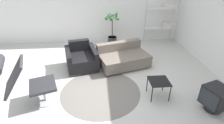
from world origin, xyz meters
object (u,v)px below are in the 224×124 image
at_px(armchair_red, 81,59).
at_px(potted_plant, 112,32).
at_px(lounge_chair, 20,77).
at_px(side_table, 159,82).
at_px(couch_low, 123,58).
at_px(crt_television, 216,98).
at_px(shelf_unit, 165,17).

distance_m(armchair_red, potted_plant, 1.96).
bearing_deg(lounge_chair, potted_plant, 128.94).
bearing_deg(side_table, armchair_red, 140.17).
xyz_separation_m(armchair_red, couch_low, (1.18, 0.03, -0.04)).
bearing_deg(crt_television, lounge_chair, 64.39).
bearing_deg(potted_plant, crt_television, -64.97).
bearing_deg(shelf_unit, armchair_red, -149.10).
distance_m(side_table, potted_plant, 3.21).
height_order(armchair_red, potted_plant, potted_plant).
bearing_deg(potted_plant, couch_low, -84.40).
relative_size(armchair_red, potted_plant, 0.82).
relative_size(crt_television, potted_plant, 0.43).
xyz_separation_m(armchair_red, side_table, (1.75, -1.46, 0.10)).
bearing_deg(shelf_unit, crt_television, -93.65).
xyz_separation_m(potted_plant, shelf_unit, (1.94, 0.11, 0.47)).
distance_m(lounge_chair, potted_plant, 3.80).
distance_m(armchair_red, shelf_unit, 3.52).
xyz_separation_m(side_table, shelf_unit, (1.21, 3.24, 0.59)).
bearing_deg(shelf_unit, couch_low, -135.54).
relative_size(lounge_chair, potted_plant, 0.88).
xyz_separation_m(lounge_chair, couch_low, (2.21, 1.56, -0.46)).
bearing_deg(side_table, couch_low, 110.92).
distance_m(lounge_chair, crt_television, 3.80).
relative_size(couch_low, crt_television, 2.84).
height_order(lounge_chair, potted_plant, potted_plant).
distance_m(side_table, crt_television, 1.10).
height_order(couch_low, side_table, couch_low).
bearing_deg(armchair_red, lounge_chair, 43.70).
xyz_separation_m(couch_low, side_table, (0.57, -1.49, 0.13)).
xyz_separation_m(couch_low, shelf_unit, (1.78, 1.75, 0.73)).
bearing_deg(armchair_red, crt_television, 131.52).
bearing_deg(lounge_chair, crt_television, 64.86).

